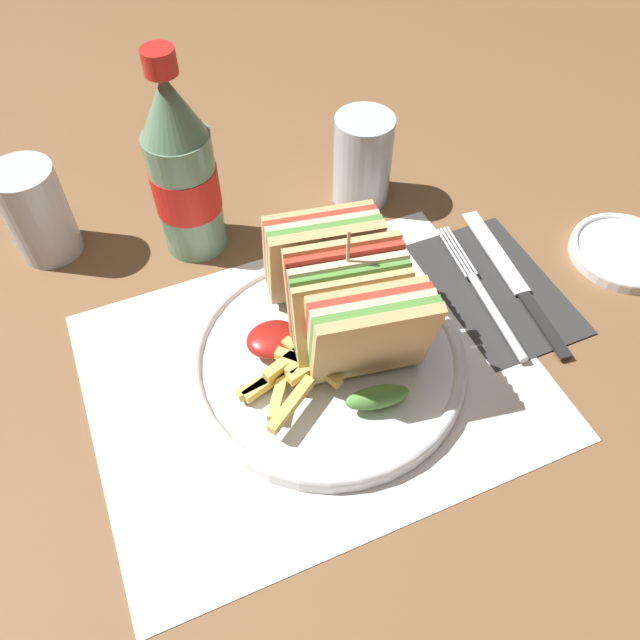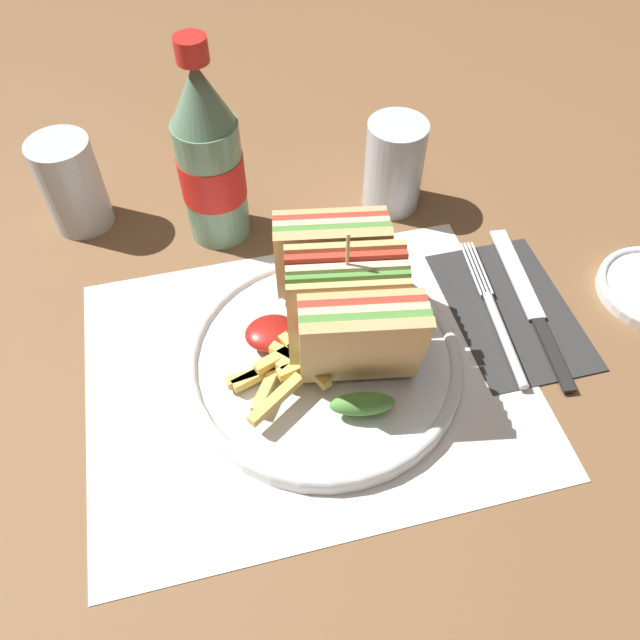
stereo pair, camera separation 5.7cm
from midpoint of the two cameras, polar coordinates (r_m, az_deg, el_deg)
ground_plane at (r=0.59m, az=-2.10°, el=-4.32°), size 4.00×4.00×0.00m
placemat at (r=0.58m, az=-3.37°, el=-5.17°), size 0.40×0.32×0.00m
plate_main at (r=0.58m, az=-2.02°, el=-3.44°), size 0.26×0.26×0.02m
club_sandwich at (r=0.54m, az=-0.67°, el=1.70°), size 0.12×0.20×0.14m
fries_pile at (r=0.55m, az=-5.25°, el=-4.73°), size 0.11×0.09×0.02m
ketchup_blob at (r=0.57m, az=-7.19°, el=-1.90°), size 0.05×0.04×0.02m
napkin at (r=0.66m, az=13.43°, el=2.82°), size 0.12×0.18×0.00m
fork at (r=0.64m, az=12.69°, el=1.51°), size 0.03×0.19×0.01m
knife at (r=0.67m, az=15.06°, el=3.37°), size 0.04×0.21×0.00m
coke_bottle_near at (r=0.65m, az=-14.96°, el=12.81°), size 0.07×0.07×0.22m
glass_near at (r=0.72m, az=1.59°, el=13.91°), size 0.07×0.07×0.10m
glass_far at (r=0.72m, az=-26.59°, el=8.68°), size 0.07×0.07×0.10m
side_saucer at (r=0.73m, az=24.11°, el=5.63°), size 0.11×0.11×0.01m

